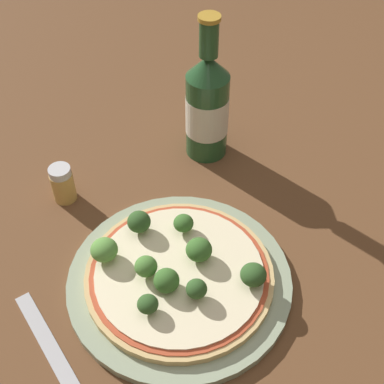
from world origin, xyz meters
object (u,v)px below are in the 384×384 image
(beer_bottle, at_px, (207,106))
(fork, at_px, (52,351))
(pizza, at_px, (180,274))
(pepper_shaker, at_px, (63,184))

(beer_bottle, height_order, fork, beer_bottle)
(fork, bearing_deg, pizza, -91.74)
(pepper_shaker, bearing_deg, beer_bottle, -11.92)
(beer_bottle, relative_size, fork, 1.28)
(pizza, bearing_deg, beer_bottle, 42.64)
(beer_bottle, bearing_deg, pepper_shaker, 168.08)
(beer_bottle, bearing_deg, fork, -156.64)
(beer_bottle, height_order, pepper_shaker, beer_bottle)
(pizza, height_order, pepper_shaker, pepper_shaker)
(pizza, bearing_deg, pepper_shaker, 99.76)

